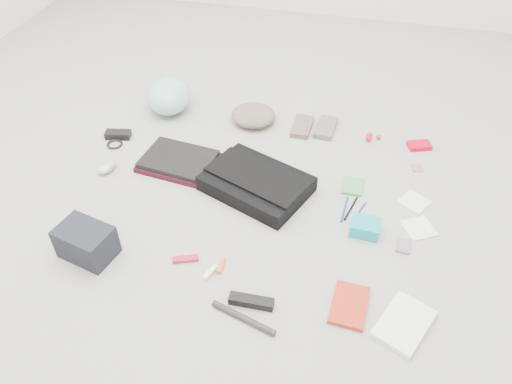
% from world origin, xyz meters
% --- Properties ---
extents(ground_plane, '(4.00, 4.00, 0.00)m').
position_xyz_m(ground_plane, '(0.00, 0.00, 0.00)').
color(ground_plane, gray).
extents(messenger_bag, '(0.51, 0.44, 0.07)m').
position_xyz_m(messenger_bag, '(-0.01, 0.07, 0.04)').
color(messenger_bag, black).
rests_on(messenger_bag, ground_plane).
extents(bag_flap, '(0.47, 0.34, 0.01)m').
position_xyz_m(bag_flap, '(-0.01, 0.07, 0.08)').
color(bag_flap, black).
rests_on(bag_flap, messenger_bag).
extents(laptop_sleeve, '(0.36, 0.28, 0.02)m').
position_xyz_m(laptop_sleeve, '(-0.40, 0.15, 0.01)').
color(laptop_sleeve, '#330A13').
rests_on(laptop_sleeve, ground_plane).
extents(laptop, '(0.34, 0.26, 0.02)m').
position_xyz_m(laptop, '(-0.40, 0.15, 0.03)').
color(laptop, black).
rests_on(laptop, laptop_sleeve).
extents(bike_helmet, '(0.27, 0.32, 0.17)m').
position_xyz_m(bike_helmet, '(-0.61, 0.57, 0.08)').
color(bike_helmet, '#98CAC8').
rests_on(bike_helmet, ground_plane).
extents(beanie, '(0.23, 0.21, 0.08)m').
position_xyz_m(beanie, '(-0.16, 0.57, 0.04)').
color(beanie, '#675A4C').
rests_on(beanie, ground_plane).
extents(mitten_left, '(0.09, 0.18, 0.03)m').
position_xyz_m(mitten_left, '(0.10, 0.57, 0.01)').
color(mitten_left, brown).
rests_on(mitten_left, ground_plane).
extents(mitten_right, '(0.10, 0.19, 0.03)m').
position_xyz_m(mitten_right, '(0.21, 0.59, 0.01)').
color(mitten_right, '#665E54').
rests_on(mitten_right, ground_plane).
extents(power_brick, '(0.13, 0.08, 0.03)m').
position_xyz_m(power_brick, '(-0.77, 0.28, 0.02)').
color(power_brick, black).
rests_on(power_brick, ground_plane).
extents(cable_coil, '(0.09, 0.09, 0.01)m').
position_xyz_m(cable_coil, '(-0.75, 0.21, 0.01)').
color(cable_coil, black).
rests_on(cable_coil, ground_plane).
extents(mouse, '(0.08, 0.12, 0.04)m').
position_xyz_m(mouse, '(-0.70, 0.04, 0.02)').
color(mouse, '#9D9C9F').
rests_on(mouse, ground_plane).
extents(camera_bag, '(0.23, 0.18, 0.13)m').
position_xyz_m(camera_bag, '(-0.54, -0.44, 0.06)').
color(camera_bag, black).
rests_on(camera_bag, ground_plane).
extents(multitool, '(0.10, 0.06, 0.01)m').
position_xyz_m(multitool, '(-0.18, -0.38, 0.01)').
color(multitool, maroon).
rests_on(multitool, ground_plane).
extents(toiletry_tube_white, '(0.04, 0.07, 0.02)m').
position_xyz_m(toiletry_tube_white, '(-0.07, -0.42, 0.01)').
color(toiletry_tube_white, white).
rests_on(toiletry_tube_white, ground_plane).
extents(toiletry_tube_orange, '(0.02, 0.07, 0.02)m').
position_xyz_m(toiletry_tube_orange, '(-0.04, -0.38, 0.01)').
color(toiletry_tube_orange, orange).
rests_on(toiletry_tube_orange, ground_plane).
extents(u_lock, '(0.16, 0.04, 0.03)m').
position_xyz_m(u_lock, '(0.11, -0.51, 0.02)').
color(u_lock, black).
rests_on(u_lock, ground_plane).
extents(bike_pump, '(0.24, 0.09, 0.02)m').
position_xyz_m(bike_pump, '(0.10, -0.58, 0.01)').
color(bike_pump, black).
rests_on(bike_pump, ground_plane).
extents(book_red, '(0.13, 0.19, 0.02)m').
position_xyz_m(book_red, '(0.44, -0.44, 0.01)').
color(book_red, red).
rests_on(book_red, ground_plane).
extents(book_white, '(0.22, 0.25, 0.02)m').
position_xyz_m(book_white, '(0.62, -0.47, 0.01)').
color(book_white, silver).
rests_on(book_white, ground_plane).
extents(notepad, '(0.08, 0.11, 0.01)m').
position_xyz_m(notepad, '(0.39, 0.18, 0.01)').
color(notepad, '#3F8843').
rests_on(notepad, ground_plane).
extents(pen_blue, '(0.02, 0.15, 0.01)m').
position_xyz_m(pen_blue, '(0.37, 0.03, 0.00)').
color(pen_blue, '#1E2294').
rests_on(pen_blue, ground_plane).
extents(pen_black, '(0.04, 0.15, 0.01)m').
position_xyz_m(pen_black, '(0.39, 0.04, 0.00)').
color(pen_black, black).
rests_on(pen_black, ground_plane).
extents(pen_navy, '(0.04, 0.11, 0.01)m').
position_xyz_m(pen_navy, '(0.43, 0.04, 0.00)').
color(pen_navy, navy).
rests_on(pen_navy, ground_plane).
extents(accordion_wallet, '(0.12, 0.10, 0.06)m').
position_xyz_m(accordion_wallet, '(0.46, -0.07, 0.03)').
color(accordion_wallet, '#12A2A3').
rests_on(accordion_wallet, ground_plane).
extents(card_deck, '(0.05, 0.08, 0.01)m').
position_xyz_m(card_deck, '(0.61, -0.12, 0.01)').
color(card_deck, gray).
rests_on(card_deck, ground_plane).
extents(napkin_top, '(0.15, 0.15, 0.01)m').
position_xyz_m(napkin_top, '(0.65, 0.15, 0.00)').
color(napkin_top, silver).
rests_on(napkin_top, ground_plane).
extents(napkin_bottom, '(0.15, 0.15, 0.01)m').
position_xyz_m(napkin_bottom, '(0.67, -0.00, 0.00)').
color(napkin_bottom, silver).
rests_on(napkin_bottom, ground_plane).
extents(lollipop_a, '(0.03, 0.03, 0.03)m').
position_xyz_m(lollipop_a, '(0.43, 0.58, 0.01)').
color(lollipop_a, red).
rests_on(lollipop_a, ground_plane).
extents(lollipop_b, '(0.04, 0.04, 0.03)m').
position_xyz_m(lollipop_b, '(0.43, 0.54, 0.01)').
color(lollipop_b, '#B80B20').
rests_on(lollipop_b, ground_plane).
extents(lollipop_c, '(0.02, 0.02, 0.02)m').
position_xyz_m(lollipop_c, '(0.47, 0.57, 0.01)').
color(lollipop_c, '#AB3116').
rests_on(lollipop_c, ground_plane).
extents(altoids_tin, '(0.12, 0.10, 0.02)m').
position_xyz_m(altoids_tin, '(0.67, 0.55, 0.01)').
color(altoids_tin, red).
rests_on(altoids_tin, ground_plane).
extents(stamp_sheet, '(0.06, 0.06, 0.00)m').
position_xyz_m(stamp_sheet, '(0.66, 0.39, 0.00)').
color(stamp_sheet, gray).
rests_on(stamp_sheet, ground_plane).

